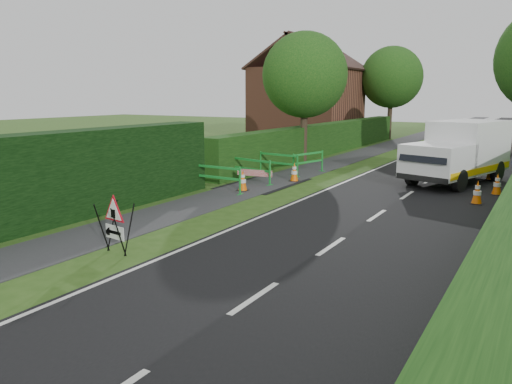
% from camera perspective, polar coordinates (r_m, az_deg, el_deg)
% --- Properties ---
extents(ground, '(120.00, 120.00, 0.00)m').
position_cam_1_polar(ground, '(9.65, -16.45, -10.67)').
color(ground, '#2A4D16').
rests_on(ground, ground).
extents(road_surface, '(6.00, 90.00, 0.02)m').
position_cam_1_polar(road_surface, '(41.38, 24.82, 5.22)').
color(road_surface, black).
rests_on(road_surface, ground).
extents(footpath, '(2.00, 90.00, 0.02)m').
position_cam_1_polar(footpath, '(42.29, 17.37, 5.84)').
color(footpath, '#2D2D30').
rests_on(footpath, ground).
extents(hedge_west_far, '(1.00, 24.00, 1.80)m').
position_cam_1_polar(hedge_west_far, '(30.56, 7.96, 4.40)').
color(hedge_west_far, '#14380F').
rests_on(hedge_west_far, ground).
extents(house_west, '(7.50, 7.40, 7.88)m').
position_cam_1_polar(house_west, '(39.70, 5.86, 10.15)').
color(house_west, brown).
rests_on(house_west, ground).
extents(tree_nw, '(4.40, 4.40, 6.70)m').
position_cam_1_polar(tree_nw, '(26.55, 5.61, 13.15)').
color(tree_nw, '#2D2116').
rests_on(tree_nw, ground).
extents(tree_fw, '(4.80, 4.80, 7.24)m').
position_cam_1_polar(tree_fw, '(41.60, 15.24, 12.53)').
color(tree_fw, '#2D2116').
rests_on(tree_fw, ground).
extents(triangle_sign, '(0.87, 0.87, 1.14)m').
position_cam_1_polar(triangle_sign, '(11.44, -16.01, -3.07)').
color(triangle_sign, black).
rests_on(triangle_sign, ground).
extents(works_van, '(3.52, 5.74, 2.46)m').
position_cam_1_polar(works_van, '(21.56, 22.26, 4.41)').
color(works_van, silver).
rests_on(works_van, ground).
extents(traffic_cone_0, '(0.38, 0.38, 0.79)m').
position_cam_1_polar(traffic_cone_0, '(17.62, 23.97, -0.04)').
color(traffic_cone_0, black).
rests_on(traffic_cone_0, ground).
extents(traffic_cone_1, '(0.38, 0.38, 0.79)m').
position_cam_1_polar(traffic_cone_1, '(19.54, 25.85, 0.81)').
color(traffic_cone_1, black).
rests_on(traffic_cone_1, ground).
extents(traffic_cone_2, '(0.38, 0.38, 0.79)m').
position_cam_1_polar(traffic_cone_2, '(22.88, 25.23, 2.21)').
color(traffic_cone_2, black).
rests_on(traffic_cone_2, ground).
extents(traffic_cone_3, '(0.38, 0.38, 0.79)m').
position_cam_1_polar(traffic_cone_3, '(18.33, -1.53, 1.31)').
color(traffic_cone_3, black).
rests_on(traffic_cone_3, ground).
extents(traffic_cone_4, '(0.38, 0.38, 0.79)m').
position_cam_1_polar(traffic_cone_4, '(20.41, 4.40, 2.29)').
color(traffic_cone_4, black).
rests_on(traffic_cone_4, ground).
extents(ped_barrier_0, '(2.07, 0.43, 1.00)m').
position_cam_1_polar(ped_barrier_0, '(18.12, -4.45, 1.93)').
color(ped_barrier_0, '#1A9331').
rests_on(ped_barrier_0, ground).
extents(ped_barrier_1, '(2.09, 0.79, 1.00)m').
position_cam_1_polar(ped_barrier_1, '(20.06, -0.54, 2.85)').
color(ped_barrier_1, '#1A9331').
rests_on(ped_barrier_1, ground).
extents(ped_barrier_2, '(2.09, 0.63, 1.00)m').
position_cam_1_polar(ped_barrier_2, '(21.87, 2.58, 3.53)').
color(ped_barrier_2, '#1A9331').
rests_on(ped_barrier_2, ground).
extents(ped_barrier_3, '(0.86, 2.08, 1.00)m').
position_cam_1_polar(ped_barrier_3, '(22.35, 6.00, 3.64)').
color(ped_barrier_3, '#1A9331').
rests_on(ped_barrier_3, ground).
extents(redwhite_plank, '(1.49, 0.23, 0.25)m').
position_cam_1_polar(redwhite_plank, '(19.83, -0.17, 0.91)').
color(redwhite_plank, red).
rests_on(redwhite_plank, ground).
extents(hatchback_car, '(2.88, 4.01, 1.27)m').
position_cam_1_polar(hatchback_car, '(33.34, 24.40, 5.17)').
color(hatchback_car, silver).
rests_on(hatchback_car, ground).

